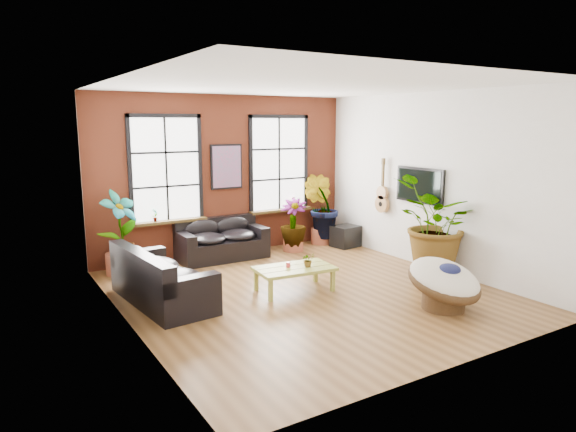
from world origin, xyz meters
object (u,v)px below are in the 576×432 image
Objects in this scene: coffee_table at (294,270)px; sofa_left at (159,279)px; papasan_chair at (444,282)px; sofa_back at (221,240)px.

sofa_left is at bearing 168.75° from coffee_table.
coffee_table is 2.50m from papasan_chair.
sofa_back is 4.98m from papasan_chair.
sofa_back is 2.88m from sofa_left.
sofa_left is 1.75× the size of papasan_chair.
sofa_left is (-2.01, -2.06, 0.01)m from sofa_back.
sofa_left is 2.28m from coffee_table.
sofa_left reaches higher than papasan_chair.
coffee_table is at bearing -85.81° from sofa_back.
papasan_chair is (1.72, -4.68, 0.05)m from sofa_back.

